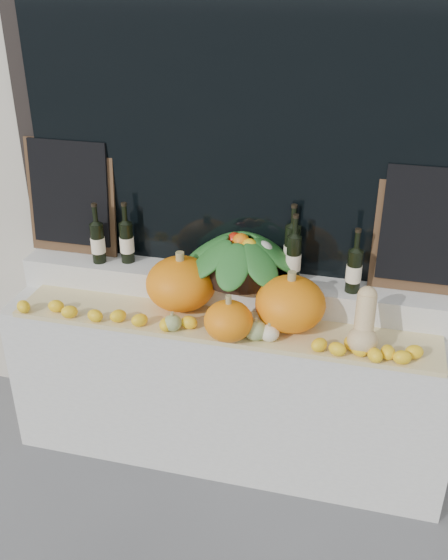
# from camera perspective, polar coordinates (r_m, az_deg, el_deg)

# --- Properties ---
(storefront_facade) EXTENTS (7.00, 0.94, 4.50)m
(storefront_facade) POSITION_cam_1_polar(r_m,az_deg,el_deg) (3.43, 3.54, 23.27)
(storefront_facade) COLOR beige
(storefront_facade) RESTS_ON ground
(display_sill) EXTENTS (2.30, 0.55, 0.88)m
(display_sill) POSITION_cam_1_polar(r_m,az_deg,el_deg) (3.42, 0.31, -9.54)
(display_sill) COLOR silver
(display_sill) RESTS_ON ground
(rear_tier) EXTENTS (2.30, 0.25, 0.16)m
(rear_tier) POSITION_cam_1_polar(r_m,az_deg,el_deg) (3.26, 0.97, -0.69)
(rear_tier) COLOR silver
(rear_tier) RESTS_ON display_sill
(straw_bedding) EXTENTS (2.10, 0.32, 0.02)m
(straw_bedding) POSITION_cam_1_polar(r_m,az_deg,el_deg) (3.06, -0.23, -4.19)
(straw_bedding) COLOR tan
(straw_bedding) RESTS_ON display_sill
(pumpkin_left) EXTENTS (0.43, 0.43, 0.27)m
(pumpkin_left) POSITION_cam_1_polar(r_m,az_deg,el_deg) (3.14, -3.96, -0.33)
(pumpkin_left) COLOR orange
(pumpkin_left) RESTS_ON straw_bedding
(pumpkin_right) EXTENTS (0.42, 0.42, 0.26)m
(pumpkin_right) POSITION_cam_1_polar(r_m,az_deg,el_deg) (2.98, 6.08, -2.17)
(pumpkin_right) COLOR orange
(pumpkin_right) RESTS_ON straw_bedding
(pumpkin_center) EXTENTS (0.29, 0.29, 0.19)m
(pumpkin_center) POSITION_cam_1_polar(r_m,az_deg,el_deg) (2.90, 0.41, -3.77)
(pumpkin_center) COLOR orange
(pumpkin_center) RESTS_ON straw_bedding
(butternut_squash) EXTENTS (0.14, 0.20, 0.29)m
(butternut_squash) POSITION_cam_1_polar(r_m,az_deg,el_deg) (2.88, 12.68, -4.02)
(butternut_squash) COLOR #D9B67F
(butternut_squash) RESTS_ON straw_bedding
(decorative_gourds) EXTENTS (0.56, 0.14, 0.16)m
(decorative_gourds) POSITION_cam_1_polar(r_m,az_deg,el_deg) (2.93, 0.68, -4.41)
(decorative_gourds) COLOR #3D6B20
(decorative_gourds) RESTS_ON straw_bedding
(lemon_heap) EXTENTS (2.20, 0.16, 0.06)m
(lemon_heap) POSITION_cam_1_polar(r_m,az_deg,el_deg) (2.95, -0.76, -4.56)
(lemon_heap) COLOR yellow
(lemon_heap) RESTS_ON straw_bedding
(produce_bowl) EXTENTS (0.62, 0.62, 0.25)m
(produce_bowl) POSITION_cam_1_polar(r_m,az_deg,el_deg) (3.15, 1.55, 2.29)
(produce_bowl) COLOR black
(produce_bowl) RESTS_ON rear_tier
(wine_bottle_far_left) EXTENTS (0.08, 0.08, 0.33)m
(wine_bottle_far_left) POSITION_cam_1_polar(r_m,az_deg,el_deg) (3.37, -11.46, 3.41)
(wine_bottle_far_left) COLOR black
(wine_bottle_far_left) RESTS_ON rear_tier
(wine_bottle_near_left) EXTENTS (0.08, 0.08, 0.33)m
(wine_bottle_near_left) POSITION_cam_1_polar(r_m,az_deg,el_deg) (3.35, -8.88, 3.49)
(wine_bottle_near_left) COLOR black
(wine_bottle_near_left) RESTS_ON rear_tier
(wine_bottle_tall) EXTENTS (0.08, 0.08, 0.39)m
(wine_bottle_tall) POSITION_cam_1_polar(r_m,az_deg,el_deg) (3.17, 6.22, 2.72)
(wine_bottle_tall) COLOR black
(wine_bottle_tall) RESTS_ON rear_tier
(wine_bottle_near_right) EXTENTS (0.08, 0.08, 0.37)m
(wine_bottle_near_right) POSITION_cam_1_polar(r_m,az_deg,el_deg) (3.10, 6.37, 1.94)
(wine_bottle_near_right) COLOR black
(wine_bottle_near_right) RESTS_ON rear_tier
(wine_bottle_far_right) EXTENTS (0.08, 0.08, 0.33)m
(wine_bottle_far_right) POSITION_cam_1_polar(r_m,az_deg,el_deg) (3.08, 11.80, 0.88)
(wine_bottle_far_right) COLOR black
(wine_bottle_far_right) RESTS_ON rear_tier
(chalkboard_left) EXTENTS (0.50, 0.09, 0.62)m
(chalkboard_left) POSITION_cam_1_polar(r_m,az_deg,el_deg) (3.45, -13.88, 7.50)
(chalkboard_left) COLOR #4C331E
(chalkboard_left) RESTS_ON rear_tier
(chalkboard_right) EXTENTS (0.50, 0.09, 0.62)m
(chalkboard_right) POSITION_cam_1_polar(r_m,az_deg,el_deg) (3.09, 18.20, 4.46)
(chalkboard_right) COLOR #4C331E
(chalkboard_right) RESTS_ON rear_tier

